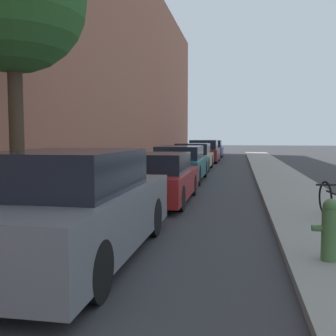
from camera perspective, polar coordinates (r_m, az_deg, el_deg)
ground_plane at (r=14.54m, az=5.04°, el=-2.17°), size 120.00×120.00×0.00m
sidewalk_left at (r=15.07m, az=-6.01°, el=-1.72°), size 2.00×52.00×0.12m
sidewalk_right at (r=14.57m, az=16.48°, el=-2.10°), size 2.00×52.00×0.12m
building_facade_left at (r=15.86m, az=-11.12°, el=18.18°), size 0.70×52.00×10.92m
parked_car_grey at (r=5.71m, az=-13.17°, el=-5.55°), size 1.78×4.47×1.52m
parked_car_red at (r=10.35m, az=-1.63°, el=-1.54°), size 1.76×4.04×1.27m
parked_car_teal at (r=15.20m, az=1.78°, el=0.57°), size 1.78×4.46×1.33m
parked_car_champagne at (r=20.25m, az=3.63°, el=1.57°), size 1.78×4.21×1.34m
parked_car_maroon at (r=26.22m, az=5.19°, el=2.33°), size 1.89×4.62×1.45m
parked_car_navy at (r=32.26m, az=6.15°, el=2.68°), size 1.85×3.95×1.37m
street_tree_near at (r=7.99m, az=-21.29°, el=21.43°), size 2.56×2.56×5.26m
fire_hydrant at (r=5.54m, az=22.09°, el=-8.06°), size 0.44×0.20×0.80m
bicycle at (r=8.19m, az=22.72°, el=-4.44°), size 0.44×1.68×0.69m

